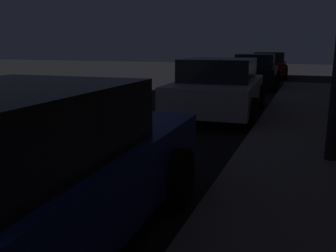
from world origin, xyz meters
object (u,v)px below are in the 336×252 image
object	(u,v)px
car_blue	(15,178)
car_red	(269,65)
car_silver	(219,87)
car_black	(256,71)

from	to	relation	value
car_blue	car_red	xyz separation A→B (m)	(-0.00, 19.33, 0.00)
car_silver	car_blue	bearing A→B (deg)	-90.01
car_red	car_black	bearing A→B (deg)	-89.97
car_silver	car_red	world-z (taller)	same
car_blue	car_red	bearing A→B (deg)	90.01
car_silver	car_red	xyz separation A→B (m)	(-0.00, 12.42, 0.00)
car_blue	car_black	distance (m)	13.68
car_blue	car_black	world-z (taller)	same
car_silver	car_red	size ratio (longest dim) A/B	0.98
car_blue	car_black	xyz separation A→B (m)	(0.00, 13.68, -0.00)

